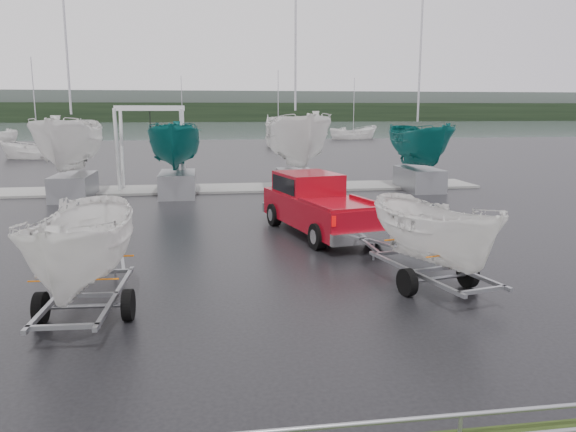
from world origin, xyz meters
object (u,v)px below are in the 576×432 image
(trailer_hitched, at_px, (438,178))
(trailer_parked, at_px, (79,177))
(pickup_truck, at_px, (316,203))
(boat_hoist, at_px, (151,136))

(trailer_hitched, bearing_deg, trailer_parked, 172.56)
(pickup_truck, distance_m, trailer_hitched, 6.49)
(trailer_hitched, height_order, trailer_parked, trailer_parked)
(trailer_hitched, xyz_separation_m, trailer_parked, (-7.27, -0.68, 0.23))
(trailer_hitched, relative_size, boat_hoist, 1.11)
(boat_hoist, bearing_deg, trailer_parked, -89.47)
(trailer_parked, height_order, boat_hoist, trailer_parked)
(trailer_parked, xyz_separation_m, boat_hoist, (-0.16, 17.29, -0.06))
(trailer_hitched, distance_m, boat_hoist, 18.20)
(pickup_truck, relative_size, trailer_hitched, 1.29)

